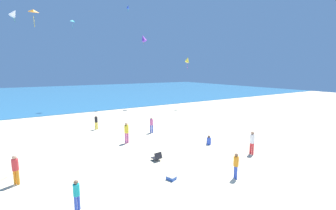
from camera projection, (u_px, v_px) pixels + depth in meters
ground_plane at (146, 131)px, 22.07m from camera, size 120.00×120.00×0.00m
ocean_water at (69, 93)px, 58.39m from camera, size 120.00×60.00×0.05m
beach_chair_far_right at (157, 157)px, 14.87m from camera, size 0.61×0.64×0.59m
cooler_box at (171, 178)px, 12.34m from camera, size 0.53×0.59×0.22m
person_0 at (209, 141)px, 18.21m from camera, size 0.59×0.66×0.74m
person_1 at (15, 168)px, 11.69m from camera, size 0.44×0.44×1.59m
person_2 at (127, 131)px, 18.40m from camera, size 0.39×0.39×1.72m
person_3 at (252, 141)px, 15.93m from camera, size 0.33×0.33×1.65m
person_4 at (96, 121)px, 22.72m from camera, size 0.35×0.35×1.46m
person_5 at (236, 164)px, 12.36m from camera, size 0.38×0.38×1.44m
person_6 at (77, 193)px, 9.52m from camera, size 0.37×0.37×1.37m
person_7 at (151, 124)px, 21.46m from camera, size 0.43×0.43×1.52m
kite_blue at (128, 7)px, 36.27m from camera, size 0.72×0.70×1.11m
kite_teal at (73, 21)px, 34.11m from camera, size 0.92×0.86×1.38m
kite_purple at (144, 38)px, 35.73m from camera, size 1.33×1.38×1.51m
kite_yellow at (187, 60)px, 35.54m from camera, size 0.90×0.71×1.99m
kite_white at (14, 13)px, 27.06m from camera, size 1.15×0.81×1.62m
kite_orange at (33, 11)px, 19.44m from camera, size 0.65×0.49×1.45m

